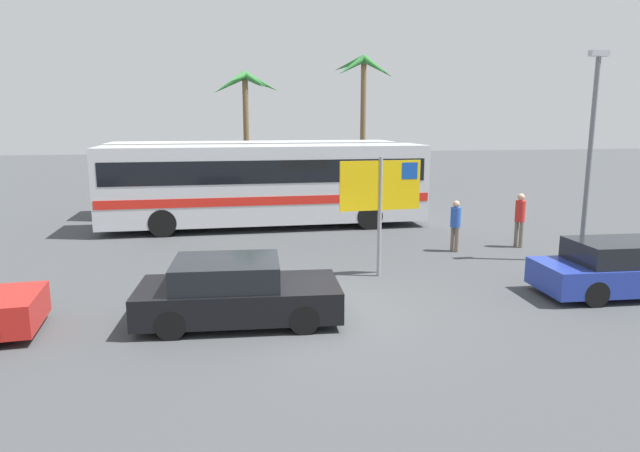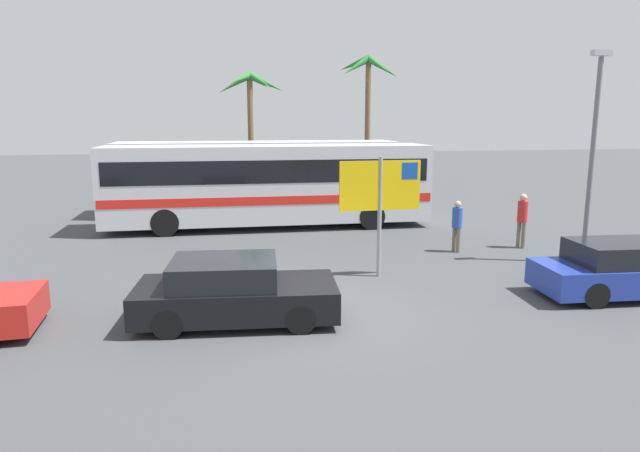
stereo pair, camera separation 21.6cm
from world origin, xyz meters
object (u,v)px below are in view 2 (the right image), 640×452
object	(u,v)px
car_blue	(631,270)
pedestrian_by_bus	(457,222)
car_black	(233,291)
bus_rear_coach	(258,173)
bus_front_coach	(268,182)
ferry_sign	(382,190)
pedestrian_near_sign	(522,216)

from	to	relation	value
car_blue	pedestrian_by_bus	distance (m)	5.44
car_black	bus_rear_coach	bearing A→B (deg)	88.44
bus_front_coach	car_black	xyz separation A→B (m)	(-1.56, -10.22, -1.15)
pedestrian_by_bus	bus_front_coach	bearing A→B (deg)	-64.81
bus_front_coach	car_black	bearing A→B (deg)	-98.69
bus_rear_coach	ferry_sign	xyz separation A→B (m)	(2.55, -11.07, 0.54)
car_black	pedestrian_near_sign	bearing A→B (deg)	33.20
bus_front_coach	ferry_sign	xyz separation A→B (m)	(2.38, -7.47, 0.54)
bus_rear_coach	pedestrian_near_sign	world-z (taller)	bus_rear_coach
bus_front_coach	pedestrian_near_sign	distance (m)	9.34
car_blue	pedestrian_near_sign	xyz separation A→B (m)	(0.07, 5.12, 0.42)
bus_rear_coach	pedestrian_near_sign	xyz separation A→B (m)	(8.02, -8.60, -0.73)
bus_rear_coach	car_black	world-z (taller)	bus_rear_coach
bus_rear_coach	ferry_sign	size ratio (longest dim) A/B	3.86
pedestrian_near_sign	bus_front_coach	bearing A→B (deg)	121.27
bus_front_coach	bus_rear_coach	distance (m)	3.61
bus_rear_coach	pedestrian_near_sign	size ratio (longest dim) A/B	6.92
car_black	car_blue	bearing A→B (deg)	4.82
car_black	pedestrian_by_bus	distance (m)	8.70
ferry_sign	car_black	world-z (taller)	ferry_sign
pedestrian_by_bus	bus_rear_coach	bearing A→B (deg)	-78.69
pedestrian_near_sign	pedestrian_by_bus	xyz separation A→B (m)	(-2.32, -0.18, -0.10)
car_blue	car_black	bearing A→B (deg)	-176.29
bus_rear_coach	pedestrian_by_bus	size ratio (longest dim) A/B	7.54
bus_rear_coach	pedestrian_near_sign	distance (m)	11.78
pedestrian_by_bus	pedestrian_near_sign	bearing A→B (deg)	162.75
bus_rear_coach	ferry_sign	bearing A→B (deg)	-77.03
bus_front_coach	pedestrian_by_bus	xyz separation A→B (m)	(5.53, -5.18, -0.82)
bus_front_coach	car_black	distance (m)	10.40
bus_rear_coach	ferry_sign	world-z (taller)	ferry_sign
car_black	pedestrian_by_bus	xyz separation A→B (m)	(7.09, 5.04, 0.32)
bus_front_coach	pedestrian_by_bus	world-z (taller)	bus_front_coach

